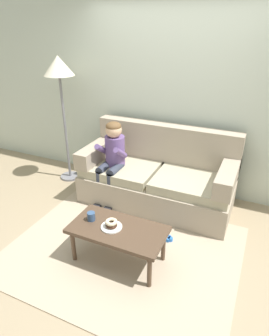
% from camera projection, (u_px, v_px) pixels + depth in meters
% --- Properties ---
extents(ground, '(10.00, 10.00, 0.00)m').
position_uv_depth(ground, '(133.00, 237.00, 3.40)').
color(ground, '#9E896B').
extents(wall_back, '(8.00, 0.10, 2.80)m').
position_uv_depth(wall_back, '(177.00, 91.00, 3.92)').
color(wall_back, beige).
rests_on(wall_back, ground).
extents(area_rug, '(2.39, 1.91, 0.01)m').
position_uv_depth(area_rug, '(123.00, 250.00, 3.19)').
color(area_rug, tan).
rests_on(area_rug, ground).
extents(couch, '(1.97, 0.90, 1.01)m').
position_uv_depth(couch, '(158.00, 178.00, 3.95)').
color(couch, tan).
rests_on(couch, ground).
extents(coffee_table, '(0.95, 0.50, 0.41)m').
position_uv_depth(coffee_table, '(118.00, 232.00, 2.91)').
color(coffee_table, '#4C3828').
rests_on(coffee_table, ground).
extents(person_child, '(0.34, 0.58, 1.10)m').
position_uv_depth(person_child, '(112.00, 155.00, 3.85)').
color(person_child, '#664C84').
rests_on(person_child, ground).
extents(plate, '(0.21, 0.21, 0.01)m').
position_uv_depth(plate, '(112.00, 227.00, 2.90)').
color(plate, white).
rests_on(plate, coffee_table).
extents(donut, '(0.13, 0.13, 0.04)m').
position_uv_depth(donut, '(111.00, 225.00, 2.89)').
color(donut, '#422619').
rests_on(donut, plate).
extents(donut_second, '(0.13, 0.13, 0.04)m').
position_uv_depth(donut_second, '(111.00, 222.00, 2.87)').
color(donut_second, beige).
rests_on(donut_second, donut).
extents(mug, '(0.08, 0.08, 0.09)m').
position_uv_depth(mug, '(91.00, 216.00, 2.99)').
color(mug, '#334C72').
rests_on(mug, coffee_table).
extents(toy_controller, '(0.23, 0.09, 0.05)m').
position_uv_depth(toy_controller, '(163.00, 238.00, 3.36)').
color(toy_controller, blue).
rests_on(toy_controller, ground).
extents(floor_lamp, '(0.42, 0.42, 1.83)m').
position_uv_depth(floor_lamp, '(59.00, 75.00, 4.02)').
color(floor_lamp, slate).
rests_on(floor_lamp, ground).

